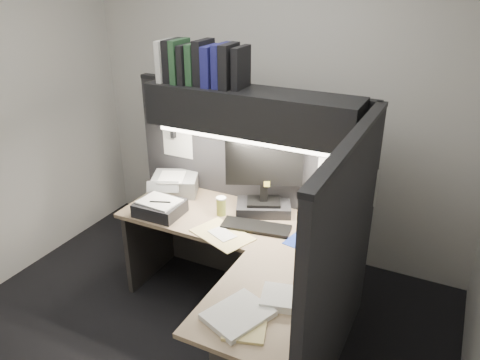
# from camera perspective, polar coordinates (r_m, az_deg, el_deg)

# --- Properties ---
(floor) EXTENTS (3.50, 3.50, 0.00)m
(floor) POSITION_cam_1_polar(r_m,az_deg,el_deg) (3.52, -6.43, -18.89)
(floor) COLOR black
(floor) RESTS_ON ground
(wall_back) EXTENTS (3.50, 0.04, 2.70)m
(wall_back) POSITION_cam_1_polar(r_m,az_deg,el_deg) (4.04, 4.23, 9.19)
(wall_back) COLOR silver
(wall_back) RESTS_ON floor
(partition_back) EXTENTS (1.90, 0.06, 1.60)m
(partition_back) POSITION_cam_1_polar(r_m,az_deg,el_deg) (3.73, 1.04, -1.12)
(partition_back) COLOR black
(partition_back) RESTS_ON floor
(partition_right) EXTENTS (0.06, 1.50, 1.60)m
(partition_right) POSITION_cam_1_polar(r_m,az_deg,el_deg) (2.84, 12.07, -10.69)
(partition_right) COLOR black
(partition_right) RESTS_ON floor
(desk) EXTENTS (1.70, 1.53, 0.73)m
(desk) POSITION_cam_1_polar(r_m,az_deg,el_deg) (3.07, 0.13, -15.46)
(desk) COLOR #937C5D
(desk) RESTS_ON floor
(overhead_shelf) EXTENTS (1.55, 0.34, 0.30)m
(overhead_shelf) POSITION_cam_1_polar(r_m,az_deg,el_deg) (3.29, 1.27, 8.39)
(overhead_shelf) COLOR black
(overhead_shelf) RESTS_ON partition_back
(task_light_tube) EXTENTS (1.32, 0.04, 0.04)m
(task_light_tube) POSITION_cam_1_polar(r_m,az_deg,el_deg) (3.22, 0.18, 4.86)
(task_light_tube) COLOR white
(task_light_tube) RESTS_ON overhead_shelf
(monitor) EXTENTS (0.53, 0.39, 0.60)m
(monitor) POSITION_cam_1_polar(r_m,az_deg,el_deg) (3.43, 2.93, -0.44)
(monitor) COLOR black
(monitor) RESTS_ON desk
(keyboard) EXTENTS (0.51, 0.24, 0.02)m
(keyboard) POSITION_cam_1_polar(r_m,az_deg,el_deg) (3.32, 1.97, -5.73)
(keyboard) COLOR black
(keyboard) RESTS_ON desk
(mousepad) EXTENTS (0.26, 0.24, 0.00)m
(mousepad) POSITION_cam_1_polar(r_m,az_deg,el_deg) (3.19, 7.83, -7.52)
(mousepad) COLOR #1B3398
(mousepad) RESTS_ON desk
(mouse) EXTENTS (0.07, 0.10, 0.04)m
(mouse) POSITION_cam_1_polar(r_m,az_deg,el_deg) (3.19, 8.07, -7.10)
(mouse) COLOR black
(mouse) RESTS_ON mousepad
(telephone) EXTENTS (0.25, 0.26, 0.09)m
(telephone) POSITION_cam_1_polar(r_m,az_deg,el_deg) (3.27, 11.11, -6.03)
(telephone) COLOR beige
(telephone) RESTS_ON desk
(coffee_cup) EXTENTS (0.09, 0.09, 0.13)m
(coffee_cup) POSITION_cam_1_polar(r_m,az_deg,el_deg) (3.47, -2.30, -3.27)
(coffee_cup) COLOR #B8B749
(coffee_cup) RESTS_ON desk
(printer) EXTENTS (0.45, 0.42, 0.14)m
(printer) POSITION_cam_1_polar(r_m,az_deg,el_deg) (3.85, -7.89, -0.47)
(printer) COLOR gray
(printer) RESTS_ON desk
(notebook_stack) EXTENTS (0.34, 0.28, 0.10)m
(notebook_stack) POSITION_cam_1_polar(r_m,az_deg,el_deg) (3.53, -9.73, -3.39)
(notebook_stack) COLOR black
(notebook_stack) RESTS_ON desk
(open_folder) EXTENTS (0.48, 0.40, 0.01)m
(open_folder) POSITION_cam_1_polar(r_m,az_deg,el_deg) (3.24, -2.18, -6.67)
(open_folder) COLOR #E4D080
(open_folder) RESTS_ON desk
(paper_stack_a) EXTENTS (0.28, 0.26, 0.05)m
(paper_stack_a) POSITION_cam_1_polar(r_m,az_deg,el_deg) (2.66, 5.33, -14.17)
(paper_stack_a) COLOR white
(paper_stack_a) RESTS_ON desk
(paper_stack_b) EXTENTS (0.36, 0.40, 0.03)m
(paper_stack_b) POSITION_cam_1_polar(r_m,az_deg,el_deg) (2.56, -0.23, -16.12)
(paper_stack_b) COLOR white
(paper_stack_b) RESTS_ON desk
(manila_stack) EXTENTS (0.28, 0.32, 0.02)m
(manila_stack) POSITION_cam_1_polar(r_m,az_deg,el_deg) (2.52, 0.74, -17.11)
(manila_stack) COLOR #E4D080
(manila_stack) RESTS_ON desk
(binder_row) EXTENTS (0.64, 0.25, 0.31)m
(binder_row) POSITION_cam_1_polar(r_m,az_deg,el_deg) (3.39, -4.69, 13.96)
(binder_row) COLOR silver
(binder_row) RESTS_ON overhead_shelf
(pinned_papers) EXTENTS (1.76, 1.31, 0.51)m
(pinned_papers) POSITION_cam_1_polar(r_m,az_deg,el_deg) (3.17, 4.59, -0.93)
(pinned_papers) COLOR white
(pinned_papers) RESTS_ON partition_back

